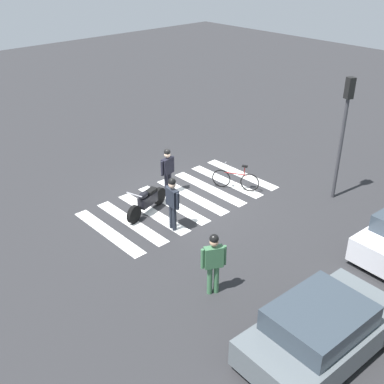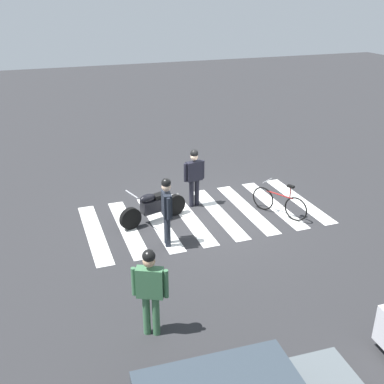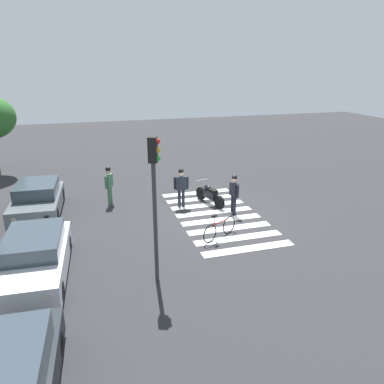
{
  "view_description": "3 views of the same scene",
  "coord_description": "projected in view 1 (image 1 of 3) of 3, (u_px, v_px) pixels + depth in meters",
  "views": [
    {
      "loc": [
        9.77,
        11.22,
        8.26
      ],
      "look_at": [
        0.55,
        1.13,
        0.97
      ],
      "focal_mm": 44.3,
      "sensor_mm": 36.0,
      "label": 1
    },
    {
      "loc": [
        4.37,
        11.14,
        5.98
      ],
      "look_at": [
        0.7,
        0.93,
        1.23
      ],
      "focal_mm": 43.25,
      "sensor_mm": 36.0,
      "label": 2
    },
    {
      "loc": [
        -13.87,
        5.27,
        6.2
      ],
      "look_at": [
        0.74,
        0.94,
        0.94
      ],
      "focal_mm": 34.64,
      "sensor_mm": 36.0,
      "label": 3
    }
  ],
  "objects": [
    {
      "name": "pedestrian_bystander",
      "position": [
        214.0,
        260.0,
        12.06
      ],
      "size": [
        0.62,
        0.4,
        1.83
      ],
      "color": "#3F724C",
      "rests_on": "ground_plane"
    },
    {
      "name": "crosswalk_stripes",
      "position": [
        182.0,
        200.0,
        17.01
      ],
      "size": [
        6.75,
        3.46,
        0.01
      ],
      "color": "silver",
      "rests_on": "ground_plane"
    },
    {
      "name": "police_motorcycle",
      "position": [
        147.0,
        201.0,
        16.02
      ],
      "size": [
        2.04,
        0.86,
        1.03
      ],
      "color": "black",
      "rests_on": "ground_plane"
    },
    {
      "name": "leaning_bicycle",
      "position": [
        236.0,
        180.0,
        17.59
      ],
      "size": [
        0.9,
        1.6,
        1.01
      ],
      "color": "black",
      "rests_on": "ground_plane"
    },
    {
      "name": "officer_on_foot",
      "position": [
        172.0,
        200.0,
        14.82
      ],
      "size": [
        0.26,
        0.68,
        1.83
      ],
      "color": "#1E232D",
      "rests_on": "ground_plane"
    },
    {
      "name": "car_grey_coupe",
      "position": [
        321.0,
        330.0,
        10.42
      ],
      "size": [
        4.03,
        2.07,
        1.39
      ],
      "color": "black",
      "rests_on": "ground_plane"
    },
    {
      "name": "traffic_light_pole",
      "position": [
        344.0,
        120.0,
        15.86
      ],
      "size": [
        0.31,
        0.36,
        4.38
      ],
      "color": "#38383D",
      "rests_on": "ground_plane"
    },
    {
      "name": "ground_plane",
      "position": [
        182.0,
        200.0,
        17.01
      ],
      "size": [
        60.0,
        60.0,
        0.0
      ],
      "primitive_type": "plane",
      "color": "#2B2B2D"
    },
    {
      "name": "officer_by_motorcycle",
      "position": [
        168.0,
        168.0,
        16.98
      ],
      "size": [
        0.67,
        0.26,
        1.78
      ],
      "color": "black",
      "rests_on": "ground_plane"
    }
  ]
}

